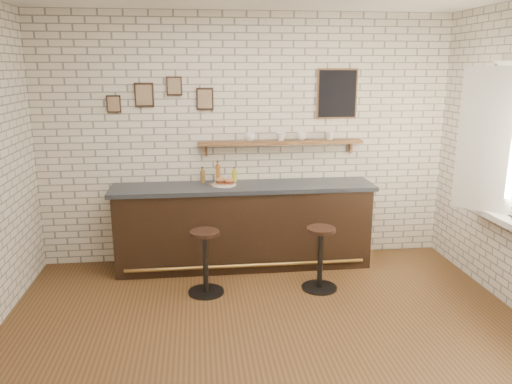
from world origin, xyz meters
TOP-DOWN VIEW (x-y plane):
  - ground at (0.00, 0.00)m, footprint 5.00×5.00m
  - bar_counter at (-0.07, 1.70)m, footprint 3.10×0.65m
  - sandwich_plate at (-0.30, 1.72)m, footprint 0.28×0.28m
  - ciabatta_sandwich at (-0.29, 1.72)m, footprint 0.23×0.16m
  - potato_chips at (-0.33, 1.72)m, footprint 0.26×0.19m
  - bitters_bottle_brown at (-0.55, 1.89)m, footprint 0.06×0.06m
  - bitters_bottle_white at (-0.38, 1.89)m, footprint 0.06×0.06m
  - bitters_bottle_amber at (-0.37, 1.89)m, footprint 0.06×0.06m
  - condiment_bottle_yellow at (-0.17, 1.89)m, footprint 0.06×0.06m
  - bar_stool_left at (-0.55, 0.97)m, footprint 0.40×0.40m
  - bar_stool_right at (0.69, 0.93)m, footprint 0.39×0.39m
  - wall_shelf at (0.40, 1.90)m, footprint 2.00×0.18m
  - shelf_cup_a at (0.03, 1.90)m, footprint 0.18×0.18m
  - shelf_cup_b at (0.40, 1.90)m, footprint 0.13×0.13m
  - shelf_cup_c at (0.66, 1.90)m, footprint 0.18×0.18m
  - shelf_cup_d at (1.01, 1.90)m, footprint 0.15×0.15m
  - back_wall_decor at (0.23, 1.98)m, footprint 2.96×0.02m
  - window_sill at (2.40, 0.30)m, footprint 0.20×1.35m

SIDE VIEW (x-z plane):
  - ground at x=0.00m, z-range 0.00..0.00m
  - bar_stool_right at x=0.69m, z-range 0.03..0.72m
  - bar_stool_left at x=-0.55m, z-range 0.03..0.73m
  - bar_counter at x=-0.07m, z-range 0.00..1.01m
  - window_sill at x=2.40m, z-range 0.87..0.93m
  - sandwich_plate at x=-0.30m, z-range 1.01..1.02m
  - potato_chips at x=-0.33m, z-range 1.02..1.03m
  - ciabatta_sandwich at x=-0.29m, z-range 1.02..1.10m
  - condiment_bottle_yellow at x=-0.17m, z-range 1.00..1.17m
  - bitters_bottle_brown at x=-0.55m, z-range 0.99..1.18m
  - bitters_bottle_white at x=-0.38m, z-range 0.99..1.21m
  - bitters_bottle_amber at x=-0.37m, z-range 0.99..1.25m
  - wall_shelf at x=0.40m, z-range 1.39..1.57m
  - shelf_cup_a at x=0.03m, z-range 1.50..1.60m
  - shelf_cup_d at x=1.01m, z-range 1.50..1.60m
  - shelf_cup_c at x=0.66m, z-range 1.50..1.60m
  - shelf_cup_b at x=0.40m, z-range 1.50..1.60m
  - back_wall_decor at x=0.23m, z-range 1.77..2.33m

